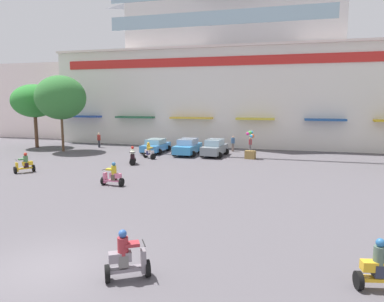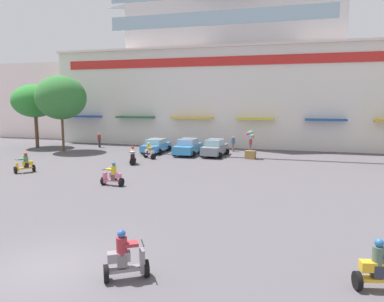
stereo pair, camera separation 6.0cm
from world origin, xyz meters
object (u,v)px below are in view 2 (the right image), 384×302
at_px(plaza_tree_2, 61,98).
at_px(scooter_rider_3, 125,258).
at_px(scooter_rider_6, 113,176).
at_px(parked_car_0, 156,146).
at_px(parked_car_2, 215,148).
at_px(scooter_rider_2, 25,164).
at_px(scooter_rider_1, 133,157).
at_px(pedestrian_0, 251,144).
at_px(pedestrian_2, 99,139).
at_px(pedestrian_1, 233,143).
at_px(scooter_rider_5, 381,269).
at_px(scooter_rider_4, 149,152).
at_px(balloon_vendor_cart, 251,148).
at_px(plaza_tree_0, 35,101).
at_px(parked_car_1, 188,147).

height_order(plaza_tree_2, scooter_rider_3, plaza_tree_2).
bearing_deg(scooter_rider_6, parked_car_0, 100.75).
relative_size(parked_car_2, scooter_rider_2, 2.80).
xyz_separation_m(scooter_rider_1, pedestrian_0, (8.65, 9.47, 0.27)).
xyz_separation_m(parked_car_0, pedestrian_2, (-7.64, 1.99, 0.22)).
bearing_deg(parked_car_2, scooter_rider_3, -84.02).
bearing_deg(scooter_rider_6, parked_car_2, 74.99).
height_order(parked_car_0, pedestrian_1, pedestrian_1).
height_order(scooter_rider_1, scooter_rider_5, scooter_rider_1).
bearing_deg(scooter_rider_4, balloon_vendor_cart, 14.75).
relative_size(scooter_rider_5, balloon_vendor_cart, 0.59).
bearing_deg(scooter_rider_6, plaza_tree_0, 140.30).
xyz_separation_m(plaza_tree_0, parked_car_1, (18.03, -0.72, -4.42)).
bearing_deg(parked_car_1, scooter_rider_6, -93.82).
relative_size(scooter_rider_5, pedestrian_1, 0.93).
distance_m(scooter_rider_6, pedestrian_2, 19.09).
height_order(parked_car_0, scooter_rider_2, scooter_rider_2).
distance_m(parked_car_2, pedestrian_0, 4.49).
distance_m(scooter_rider_2, scooter_rider_3, 18.97).
bearing_deg(plaza_tree_0, scooter_rider_5, -37.56).
bearing_deg(pedestrian_2, parked_car_2, -10.85).
distance_m(plaza_tree_0, parked_car_1, 18.58).
xyz_separation_m(scooter_rider_1, scooter_rider_5, (15.29, -16.41, -0.01)).
height_order(plaza_tree_2, pedestrian_2, plaza_tree_2).
distance_m(parked_car_2, pedestrian_2, 14.15).
distance_m(parked_car_1, scooter_rider_1, 6.89).
bearing_deg(pedestrian_0, scooter_rider_3, -91.05).
height_order(parked_car_1, parked_car_2, parked_car_2).
height_order(plaza_tree_2, scooter_rider_6, plaza_tree_2).
bearing_deg(parked_car_2, scooter_rider_1, -132.65).
distance_m(scooter_rider_3, scooter_rider_4, 22.38).
distance_m(scooter_rider_2, scooter_rider_4, 10.58).
bearing_deg(balloon_vendor_cart, pedestrian_0, 96.67).
height_order(plaza_tree_0, scooter_rider_4, plaza_tree_0).
relative_size(plaza_tree_0, scooter_rider_5, 4.64).
xyz_separation_m(parked_car_2, pedestrian_0, (3.01, 3.34, 0.11)).
height_order(pedestrian_0, pedestrian_2, pedestrian_2).
bearing_deg(scooter_rider_1, scooter_rider_6, -74.25).
bearing_deg(scooter_rider_2, parked_car_0, 65.46).
bearing_deg(pedestrian_0, scooter_rider_4, -143.07).
height_order(plaza_tree_2, parked_car_2, plaza_tree_2).
bearing_deg(plaza_tree_0, balloon_vendor_cart, -3.52).
bearing_deg(balloon_vendor_cart, scooter_rider_5, -74.23).
distance_m(plaza_tree_2, pedestrian_0, 19.98).
xyz_separation_m(parked_car_2, scooter_rider_5, (9.65, -22.53, -0.17)).
distance_m(plaza_tree_0, scooter_rider_3, 34.25).
bearing_deg(scooter_rider_6, pedestrian_1, 74.29).
xyz_separation_m(pedestrian_2, balloon_vendor_cart, (17.37, -3.33, 0.03)).
height_order(scooter_rider_2, scooter_rider_6, scooter_rider_6).
xyz_separation_m(parked_car_0, scooter_rider_1, (0.62, -6.80, -0.08)).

